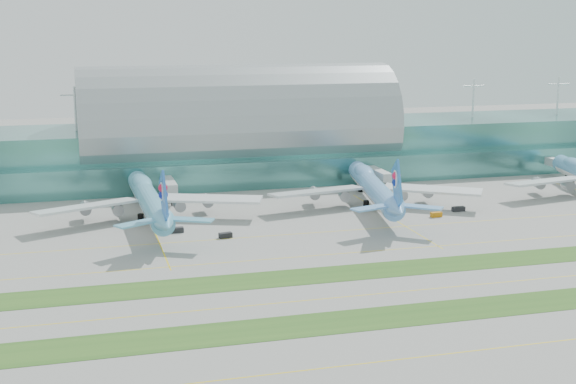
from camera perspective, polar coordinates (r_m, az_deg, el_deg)
name	(u,v)px	position (r m, az deg, el deg)	size (l,w,h in m)	color
ground	(349,276)	(191.26, 4.33, -5.95)	(700.00, 700.00, 0.00)	gray
terminal	(238,140)	(309.59, -3.58, 3.68)	(340.00, 69.10, 36.00)	#3D7A75
grass_strip_near	(394,316)	(166.62, 7.57, -8.76)	(420.00, 12.00, 0.08)	#2D591E
grass_strip_far	(346,273)	(193.04, 4.13, -5.76)	(420.00, 12.00, 0.08)	#2D591E
taxiline_a	(437,355)	(149.76, 10.56, -11.33)	(420.00, 0.35, 0.01)	yellow
taxiline_b	(370,295)	(178.82, 5.83, -7.26)	(420.00, 0.35, 0.01)	yellow
taxiline_c	(325,255)	(207.54, 2.68, -4.48)	(420.00, 0.35, 0.01)	yellow
taxiline_d	(302,234)	(227.80, 0.99, -2.97)	(420.00, 0.35, 0.01)	yellow
airliner_b	(149,199)	(245.54, -9.87, -0.46)	(68.84, 78.05, 21.50)	#5DACCE
airliner_c	(374,187)	(260.57, 6.11, 0.38)	(68.34, 78.49, 21.71)	#69A6E7
gse_c	(177,230)	(231.03, -7.92, -2.69)	(3.82, 2.05, 1.45)	black
gse_d	(225,235)	(223.83, -4.47, -3.09)	(3.59, 1.70, 1.45)	black
gse_e	(436,215)	(250.99, 10.49, -1.59)	(3.54, 1.53, 1.50)	#BE6F0B
gse_f	(458,209)	(259.93, 12.02, -1.19)	(4.08, 1.75, 1.46)	black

